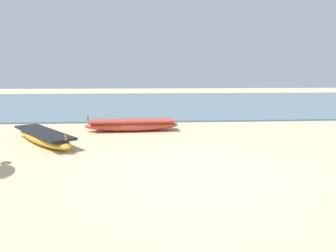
{
  "coord_description": "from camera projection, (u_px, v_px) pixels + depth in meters",
  "views": [
    {
      "loc": [
        -1.24,
        -6.86,
        2.28
      ],
      "look_at": [
        -0.54,
        3.07,
        0.6
      ],
      "focal_mm": 33.76,
      "sensor_mm": 36.0,
      "label": 1
    }
  ],
  "objects": [
    {
      "name": "fishing_boat_1",
      "position": [
        43.0,
        137.0,
        10.33
      ],
      "size": [
        3.03,
        3.66,
        0.59
      ],
      "rotation": [
        0.0,
        0.0,
        5.36
      ],
      "color": "gold",
      "rests_on": "ground"
    },
    {
      "name": "ground",
      "position": [
        201.0,
        174.0,
        7.22
      ],
      "size": [
        80.0,
        80.0,
        0.0
      ],
      "primitive_type": "plane",
      "color": "beige"
    },
    {
      "name": "fishing_boat_0",
      "position": [
        132.0,
        125.0,
        12.5
      ],
      "size": [
        3.73,
        1.07,
        0.64
      ],
      "rotation": [
        0.0,
        0.0,
        3.19
      ],
      "color": "#B74733",
      "rests_on": "ground"
    },
    {
      "name": "sea_water",
      "position": [
        162.0,
        102.0,
        24.48
      ],
      "size": [
        60.0,
        20.0,
        0.08
      ],
      "primitive_type": "cube",
      "color": "slate",
      "rests_on": "ground"
    }
  ]
}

